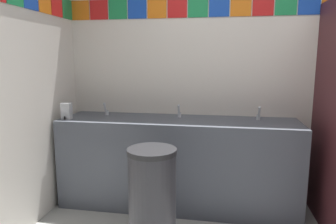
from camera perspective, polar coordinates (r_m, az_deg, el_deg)
name	(u,v)px	position (r m, az deg, el deg)	size (l,w,h in m)	color
wall_back	(248,78)	(3.26, 14.69, 6.04)	(3.76, 0.09, 2.52)	silver
vanity_counter	(178,162)	(3.10, 1.80, -9.16)	(2.30, 0.58, 0.88)	#4C515B
faucet_left	(106,110)	(3.27, -11.39, 0.30)	(0.04, 0.10, 0.14)	silver
faucet_center	(179,113)	(3.07, 2.08, -0.11)	(0.04, 0.10, 0.14)	silver
faucet_right	(259,115)	(3.06, 16.47, -0.53)	(0.04, 0.10, 0.14)	silver
soap_dispenser	(67,111)	(3.15, -18.30, 0.15)	(0.09, 0.09, 0.16)	#B7BABF
trash_bin	(152,197)	(2.51, -2.94, -15.40)	(0.38, 0.38, 0.78)	#333338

